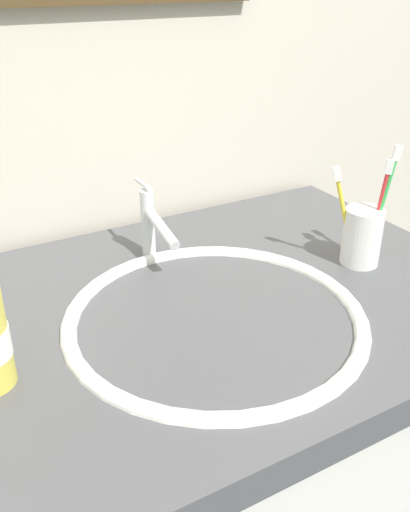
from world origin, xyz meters
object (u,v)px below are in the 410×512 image
at_px(toothbrush_red, 380,205).
at_px(toothbrush_green, 384,198).
at_px(faucet, 152,224).
at_px(toothbrush_purple, 381,202).
at_px(toothbrush_cup, 362,237).
at_px(toothbrush_yellow, 343,208).

distance_m(toothbrush_red, toothbrush_green, 0.01).
xyz_separation_m(faucet, toothbrush_purple, (0.34, -0.19, 0.04)).
distance_m(toothbrush_cup, toothbrush_green, 0.08).
bearing_deg(toothbrush_green, toothbrush_cup, 145.68).
xyz_separation_m(faucet, toothbrush_red, (0.33, -0.20, 0.04)).
bearing_deg(faucet, toothbrush_cup, -31.53).
xyz_separation_m(toothbrush_yellow, toothbrush_purple, (0.07, -0.02, 0.00)).
distance_m(toothbrush_green, toothbrush_purple, 0.03).
height_order(toothbrush_yellow, toothbrush_purple, toothbrush_purple).
bearing_deg(toothbrush_red, toothbrush_yellow, 147.13).
bearing_deg(toothbrush_green, faucet, 148.28).
xyz_separation_m(toothbrush_cup, toothbrush_green, (0.02, -0.01, 0.07)).
relative_size(faucet, toothbrush_red, 0.81).
distance_m(toothbrush_green, toothbrush_yellow, 0.07).
distance_m(toothbrush_yellow, toothbrush_purple, 0.07).
bearing_deg(toothbrush_red, toothbrush_cup, 147.04).
bearing_deg(toothbrush_green, toothbrush_purple, 50.65).
relative_size(toothbrush_red, toothbrush_yellow, 1.07).
relative_size(faucet, toothbrush_green, 0.72).
bearing_deg(toothbrush_yellow, toothbrush_red, -32.87).
height_order(faucet, toothbrush_cup, faucet).
bearing_deg(faucet, toothbrush_yellow, -31.37).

